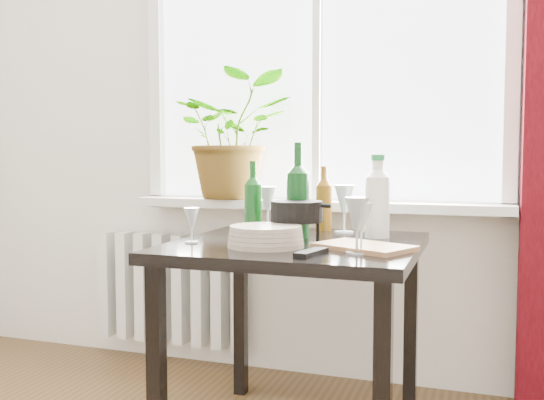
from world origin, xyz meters
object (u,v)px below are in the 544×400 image
(wineglass_back_center, at_px, (344,208))
(wineglass_back_left, at_px, (268,207))
(wine_bottle_left, at_px, (253,198))
(wineglass_front_right, at_px, (357,225))
(plate_stack, at_px, (266,236))
(table, at_px, (297,267))
(potted_plant, at_px, (234,136))
(fondue_pot, at_px, (297,221))
(wine_bottle_right, at_px, (298,189))
(radiator, at_px, (171,288))
(tv_remote, at_px, (311,253))
(cleaning_bottle, at_px, (377,195))
(bottle_amber, at_px, (324,197))
(wineglass_far_right, at_px, (361,227))
(wineglass_front_left, at_px, (192,225))
(cutting_board, at_px, (364,247))

(wineglass_back_center, height_order, wineglass_back_left, wineglass_back_center)
(wine_bottle_left, bearing_deg, wineglass_front_right, -35.06)
(wineglass_front_right, distance_m, plate_stack, 0.33)
(wine_bottle_left, bearing_deg, table, -30.42)
(potted_plant, xyz_separation_m, plate_stack, (0.44, -0.77, -0.37))
(fondue_pot, bearing_deg, wine_bottle_right, 88.88)
(radiator, bearing_deg, tv_remote, -42.92)
(cleaning_bottle, relative_size, tv_remote, 2.11)
(potted_plant, distance_m, tv_remote, 1.16)
(cleaning_bottle, bearing_deg, table, -141.09)
(table, distance_m, bottle_amber, 0.43)
(wineglass_far_right, relative_size, wineglass_front_left, 1.29)
(wineglass_front_right, distance_m, fondue_pot, 0.34)
(wineglass_front_left, relative_size, tv_remote, 0.83)
(radiator, height_order, potted_plant, potted_plant)
(wine_bottle_left, xyz_separation_m, wineglass_front_right, (0.47, -0.33, -0.05))
(potted_plant, bearing_deg, tv_remote, -54.85)
(wineglass_front_left, distance_m, fondue_pot, 0.37)
(wineglass_front_right, distance_m, wineglass_front_left, 0.59)
(table, height_order, wineglass_front_left, wineglass_front_left)
(wineglass_back_left, bearing_deg, wineglass_front_right, -49.25)
(wineglass_back_center, distance_m, fondue_pot, 0.31)
(plate_stack, relative_size, fondue_pot, 1.21)
(cutting_board, bearing_deg, radiator, 146.42)
(potted_plant, height_order, wine_bottle_right, potted_plant)
(wineglass_far_right, relative_size, tv_remote, 1.07)
(wineglass_front_left, relative_size, cutting_board, 0.42)
(wineglass_front_right, xyz_separation_m, cutting_board, (0.01, 0.10, -0.08))
(plate_stack, distance_m, fondue_pot, 0.18)
(wineglass_front_left, bearing_deg, radiator, 123.02)
(wine_bottle_left, xyz_separation_m, cutting_board, (0.48, -0.23, -0.14))
(tv_remote, bearing_deg, potted_plant, 137.48)
(wine_bottle_left, xyz_separation_m, wineglass_back_left, (-0.03, 0.25, -0.05))
(plate_stack, bearing_deg, bottle_amber, 82.47)
(plate_stack, relative_size, cutting_board, 0.86)
(radiator, distance_m, cleaning_bottle, 1.29)
(wineglass_far_right, height_order, wineglass_back_center, wineglass_back_center)
(wineglass_far_right, bearing_deg, wine_bottle_left, 146.52)
(table, relative_size, wineglass_back_center, 4.32)
(table, xyz_separation_m, bottle_amber, (0.01, 0.36, 0.23))
(wine_bottle_right, bearing_deg, tv_remote, -67.55)
(wineglass_front_right, bearing_deg, wineglass_back_left, 130.75)
(wine_bottle_left, bearing_deg, fondue_pot, -29.14)
(wineglass_front_left, distance_m, plate_stack, 0.27)
(fondue_pot, bearing_deg, potted_plant, 114.16)
(wine_bottle_left, bearing_deg, potted_plant, 120.27)
(bottle_amber, height_order, wineglass_front_left, bottle_amber)
(potted_plant, relative_size, plate_stack, 2.29)
(cleaning_bottle, bearing_deg, plate_stack, -131.21)
(wine_bottle_right, distance_m, cutting_board, 0.39)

